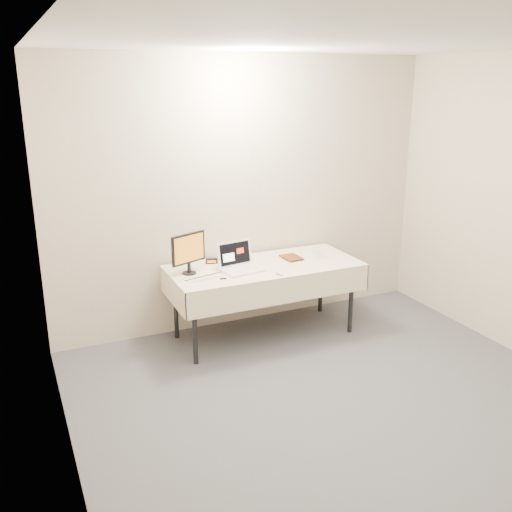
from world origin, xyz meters
name	(u,v)px	position (x,y,z in m)	size (l,w,h in m)	color
ground	(389,450)	(0.00, 0.00, 0.00)	(5.00, 5.00, 0.00)	#4A4A4F
back_wall	(246,194)	(0.00, 2.50, 1.35)	(4.00, 0.10, 2.70)	beige
table	(264,271)	(0.00, 2.05, 0.68)	(1.86, 0.81, 0.74)	black
laptop	(239,263)	(-0.27, 2.02, 0.80)	(0.41, 0.36, 0.26)	white
monitor	(188,250)	(-0.74, 2.10, 0.96)	(0.35, 0.17, 0.38)	black
book	(284,249)	(0.25, 2.11, 0.85)	(0.17, 0.02, 0.23)	brown
alarm_clock	(212,261)	(-0.45, 2.31, 0.76)	(0.12, 0.08, 0.05)	black
clicker	(279,273)	(0.01, 1.74, 0.75)	(0.05, 0.10, 0.02)	silver
paper_form	(320,255)	(0.66, 2.12, 0.74)	(0.11, 0.28, 0.00)	#ADD9AC
usb_dongle	(223,279)	(-0.51, 1.83, 0.74)	(0.06, 0.02, 0.01)	black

